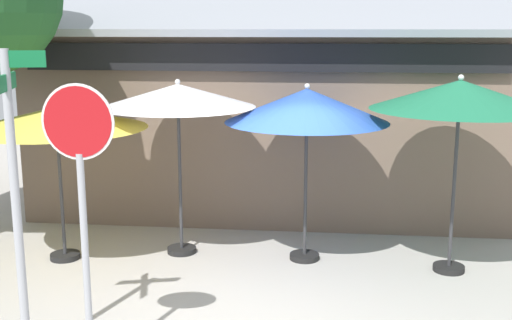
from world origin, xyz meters
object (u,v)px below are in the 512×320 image
street_sign_post (14,180)px  patio_umbrella_forest_green_far_right (460,96)px  patio_umbrella_royal_blue_right (307,106)px  patio_umbrella_mustard_left (56,119)px  stop_sign (81,179)px  patio_umbrella_ivory_center (178,97)px

street_sign_post → patio_umbrella_forest_green_far_right: bearing=31.9°
street_sign_post → patio_umbrella_royal_blue_right: bearing=49.6°
patio_umbrella_mustard_left → patio_umbrella_royal_blue_right: 3.58m
stop_sign → patio_umbrella_forest_green_far_right: bearing=37.8°
patio_umbrella_mustard_left → patio_umbrella_royal_blue_right: bearing=6.1°
stop_sign → patio_umbrella_royal_blue_right: stop_sign is taller
stop_sign → patio_umbrella_mustard_left: 3.40m
patio_umbrella_forest_green_far_right → street_sign_post: bearing=-148.1°
patio_umbrella_royal_blue_right → patio_umbrella_ivory_center: bearing=177.7°
patio_umbrella_royal_blue_right → patio_umbrella_mustard_left: bearing=-173.9°
street_sign_post → patio_umbrella_royal_blue_right: 4.28m
patio_umbrella_forest_green_far_right → patio_umbrella_ivory_center: bearing=175.4°
street_sign_post → patio_umbrella_ivory_center: bearing=75.1°
patio_umbrella_mustard_left → patio_umbrella_royal_blue_right: size_ratio=0.99×
patio_umbrella_mustard_left → patio_umbrella_ivory_center: size_ratio=0.98×
street_sign_post → patio_umbrella_mustard_left: (-0.79, 2.87, 0.19)m
patio_umbrella_ivory_center → patio_umbrella_forest_green_far_right: 3.95m
stop_sign → patio_umbrella_royal_blue_right: bearing=59.4°
street_sign_post → patio_umbrella_mustard_left: bearing=105.4°
street_sign_post → stop_sign: (0.75, -0.16, 0.07)m
patio_umbrella_mustard_left → street_sign_post: bearing=-74.6°
patio_umbrella_mustard_left → patio_umbrella_royal_blue_right: (3.55, 0.38, 0.18)m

